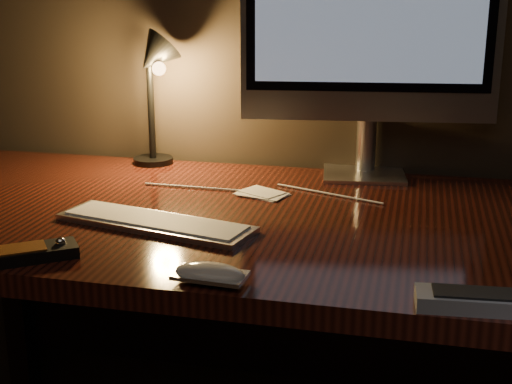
% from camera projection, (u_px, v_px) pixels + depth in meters
% --- Properties ---
extents(desk, '(1.60, 0.75, 0.75)m').
position_uv_depth(desk, '(264.00, 263.00, 1.48)').
color(desk, '#3E150E').
rests_on(desk, ground).
extents(monitor, '(0.56, 0.19, 0.59)m').
position_uv_depth(monitor, '(370.00, 20.00, 1.54)').
color(monitor, silver).
rests_on(monitor, desk).
extents(keyboard, '(0.39, 0.19, 0.01)m').
position_uv_depth(keyboard, '(155.00, 222.00, 1.30)').
color(keyboard, silver).
rests_on(keyboard, desk).
extents(mouse, '(0.11, 0.06, 0.02)m').
position_uv_depth(mouse, '(210.00, 276.00, 1.06)').
color(mouse, white).
rests_on(mouse, desk).
extents(media_remote, '(0.17, 0.14, 0.03)m').
position_uv_depth(media_remote, '(25.00, 253.00, 1.14)').
color(media_remote, black).
rests_on(media_remote, desk).
extents(tv_remote, '(0.23, 0.07, 0.03)m').
position_uv_depth(tv_remote, '(500.00, 302.00, 0.97)').
color(tv_remote, gray).
rests_on(tv_remote, desk).
extents(papers, '(0.12, 0.10, 0.01)m').
position_uv_depth(papers, '(262.00, 193.00, 1.50)').
color(papers, white).
rests_on(papers, desk).
extents(desk_lamp, '(0.17, 0.18, 0.33)m').
position_uv_depth(desk_lamp, '(154.00, 75.00, 1.67)').
color(desk_lamp, black).
rests_on(desk_lamp, desk).
extents(cable, '(0.51, 0.12, 0.00)m').
position_uv_depth(cable, '(264.00, 192.00, 1.51)').
color(cable, white).
rests_on(cable, desk).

